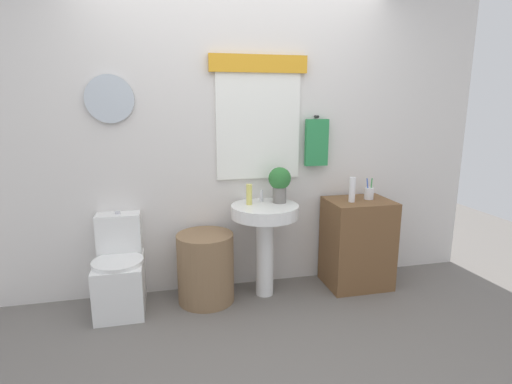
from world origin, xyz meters
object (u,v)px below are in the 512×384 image
Objects in this scene: laundry_hamper at (206,268)px; soap_bottle at (249,194)px; pedestal_sink at (265,226)px; toothbrush_cup at (369,193)px; potted_plant at (280,182)px; lotion_bottle at (352,190)px; toilet at (120,273)px; wooden_cabinet at (357,243)px.

laundry_hamper is 3.36× the size of soap_bottle.
pedestal_sink is 4.22× the size of toothbrush_cup.
toothbrush_cup is (1.06, -0.03, -0.04)m from soap_bottle.
lotion_bottle is at bearing -9.36° from potted_plant.
pedestal_sink is at bearing -178.79° from toothbrush_cup.
pedestal_sink is 3.70× the size of lotion_bottle.
toilet is 1.33× the size of laundry_hamper.
pedestal_sink is at bearing -22.62° from soap_bottle.
pedestal_sink reaches higher than laundry_hamper.
lotion_bottle is 0.21m from toothbrush_cup.
potted_plant reaches higher than wooden_cabinet.
soap_bottle is at bearing 177.02° from wooden_cabinet.
soap_bottle reaches higher than laundry_hamper.
toothbrush_cup is at bearing 11.80° from wooden_cabinet.
laundry_hamper is at bearing -174.60° from potted_plant.
wooden_cabinet is at bearing 0.00° from laundry_hamper.
lotion_bottle is at bearing -2.18° from toilet.
toilet is at bearing 177.19° from laundry_hamper.
potted_plant is (-0.70, 0.06, 0.57)m from wooden_cabinet.
potted_plant is 1.41× the size of lotion_bottle.
toothbrush_cup is (0.80, -0.04, -0.13)m from potted_plant.
pedestal_sink is 0.30m from soap_bottle.
lotion_bottle reaches higher than toothbrush_cup.
lotion_bottle is at bearing -157.16° from wooden_cabinet.
soap_bottle is 0.87m from lotion_bottle.
lotion_bottle is at bearing -1.85° from laundry_hamper.
toilet is 4.08× the size of toothbrush_cup.
pedestal_sink reaches higher than toilet.
pedestal_sink is 1.01× the size of wooden_cabinet.
soap_bottle is 0.92× the size of toothbrush_cup.
lotion_bottle reaches higher than toilet.
lotion_bottle is (-0.09, -0.04, 0.49)m from wooden_cabinet.
soap_bottle is 1.06m from toothbrush_cup.
pedestal_sink is at bearing 176.93° from lotion_bottle.
soap_bottle is at bearing 174.07° from lotion_bottle.
toothbrush_cup reaches higher than soap_bottle.
lotion_bottle is (0.75, -0.04, 0.28)m from pedestal_sink.
toothbrush_cup is (0.19, 0.06, -0.05)m from lotion_bottle.
toilet is 3.58× the size of lotion_bottle.
lotion_bottle is 1.14× the size of toothbrush_cup.
pedestal_sink is at bearing -156.80° from potted_plant.
toothbrush_cup reaches higher than toilet.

